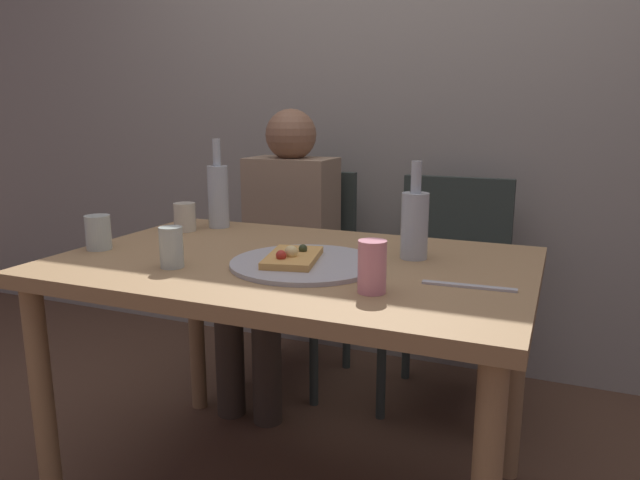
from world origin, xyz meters
TOP-DOWN VIEW (x-y plane):
  - back_wall at (0.00, 1.20)m, footprint 6.00×0.10m
  - dining_table at (0.00, 0.00)m, footprint 1.31×0.86m
  - pizza_tray at (0.06, -0.05)m, footprint 0.41×0.41m
  - pizza_slice_last at (0.03, -0.06)m, footprint 0.18×0.24m
  - wine_bottle at (0.31, 0.14)m, footprint 0.08×0.08m
  - beer_bottle at (-0.44, 0.32)m, footprint 0.07×0.07m
  - tumbler_near at (-0.59, -0.12)m, footprint 0.07×0.07m
  - tumbler_far at (-0.51, 0.22)m, footprint 0.08×0.08m
  - wine_glass at (-0.26, -0.20)m, footprint 0.06×0.06m
  - soda_can at (0.30, -0.21)m, footprint 0.07×0.07m
  - table_knife at (0.50, -0.09)m, footprint 0.22×0.03m
  - chair_left at (-0.37, 0.83)m, footprint 0.44×0.44m
  - chair_right at (0.29, 0.83)m, footprint 0.44×0.44m
  - guest_in_sweater at (-0.37, 0.68)m, footprint 0.36×0.56m

SIDE VIEW (x-z plane):
  - chair_left at x=-0.37m, z-range 0.06..0.96m
  - chair_right at x=0.29m, z-range 0.06..0.96m
  - guest_in_sweater at x=-0.37m, z-range 0.06..1.23m
  - dining_table at x=0.00m, z-range 0.29..1.04m
  - table_knife at x=0.50m, z-range 0.75..0.76m
  - pizza_tray at x=0.06m, z-range 0.75..0.77m
  - pizza_slice_last at x=0.03m, z-range 0.75..0.80m
  - tumbler_far at x=-0.51m, z-range 0.75..0.85m
  - tumbler_near at x=-0.59m, z-range 0.75..0.86m
  - wine_glass at x=-0.26m, z-range 0.75..0.86m
  - soda_can at x=0.30m, z-range 0.75..0.88m
  - wine_bottle at x=0.31m, z-range 0.72..0.99m
  - beer_bottle at x=-0.44m, z-range 0.72..1.03m
  - back_wall at x=0.00m, z-range 0.00..2.60m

